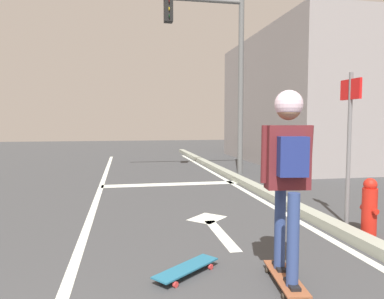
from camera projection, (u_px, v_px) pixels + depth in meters
name	position (u px, v px, depth m)	size (l,w,h in m)	color
lane_line_center	(93.00, 210.00, 6.38)	(0.12, 20.00, 0.01)	silver
lane_line_curbside	(266.00, 202.00, 6.98)	(0.12, 20.00, 0.01)	silver
stop_bar	(171.00, 184.00, 9.03)	(3.39, 0.40, 0.01)	silver
lane_arrow_stem	(221.00, 234.00, 5.01)	(0.16, 1.40, 0.01)	silver
lane_arrow_head	(207.00, 218.00, 5.84)	(0.56, 0.44, 0.01)	silver
curb_strip	(278.00, 199.00, 7.02)	(0.24, 24.00, 0.14)	#989E8F
skateboard	(285.00, 278.00, 3.46)	(0.33, 0.85, 0.08)	brown
skater	(288.00, 158.00, 3.35)	(0.48, 0.65, 1.77)	navy
spare_skateboard	(186.00, 268.00, 3.67)	(0.76, 0.67, 0.09)	#226584
traffic_signal_mast	(211.00, 49.00, 10.48)	(4.40, 0.34, 5.46)	slate
street_sign_post	(350.00, 126.00, 5.37)	(0.06, 0.44, 2.29)	slate
fire_hydrant	(369.00, 207.00, 4.95)	(0.20, 0.30, 0.79)	red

